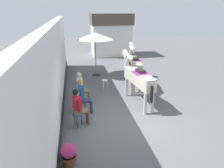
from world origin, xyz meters
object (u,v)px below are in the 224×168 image
seated_visitor_far (81,86)px  saddled_horse_near (138,77)px  seated_visitor_near (79,106)px  seated_visitor_middle (83,95)px  saddled_horse_far (134,64)px  flower_planter_near (69,154)px  spare_stool_white (105,81)px  cafe_parasol (95,36)px

seated_visitor_far → saddled_horse_near: bearing=-10.2°
seated_visitor_near → seated_visitor_middle: bearing=79.2°
seated_visitor_middle → saddled_horse_far: size_ratio=0.47×
flower_planter_near → saddled_horse_far: bearing=59.1°
seated_visitor_far → saddled_horse_near: size_ratio=0.47×
seated_visitor_middle → spare_stool_white: size_ratio=3.02×
saddled_horse_near → saddled_horse_far: (0.47, 2.14, 0.00)m
seated_visitor_middle → saddled_horse_near: 2.44m
seated_visitor_far → spare_stool_white: (1.23, 1.51, -0.38)m
saddled_horse_near → spare_stool_white: bearing=120.2°
seated_visitor_middle → spare_stool_white: bearing=64.0°
saddled_horse_near → spare_stool_white: size_ratio=6.49×
saddled_horse_near → saddled_horse_far: bearing=77.6°
seated_visitor_far → cafe_parasol: size_ratio=0.54×
saddled_horse_near → cafe_parasol: 4.63m
saddled_horse_far → spare_stool_white: size_ratio=6.49×
seated_visitor_near → seated_visitor_far: bearing=84.9°
seated_visitor_middle → saddled_horse_far: bearing=43.9°
seated_visitor_far → saddled_horse_near: 2.42m
seated_visitor_middle → flower_planter_near: seated_visitor_middle is taller
seated_visitor_near → seated_visitor_far: (0.17, 1.92, 0.00)m
seated_visitor_near → spare_stool_white: seated_visitor_near is taller
seated_visitor_far → saddled_horse_far: bearing=31.3°
seated_visitor_middle → flower_planter_near: size_ratio=2.17×
seated_visitor_near → seated_visitor_middle: 0.95m
seated_visitor_far → spare_stool_white: size_ratio=3.02×
cafe_parasol → spare_stool_white: bearing=-85.6°
saddled_horse_far → cafe_parasol: size_ratio=1.16×
saddled_horse_near → flower_planter_near: (-2.88, -3.45, -0.82)m
seated_visitor_middle → cafe_parasol: cafe_parasol is taller
seated_visitor_middle → saddled_horse_near: (2.35, 0.57, 0.38)m
spare_stool_white → saddled_horse_near: bearing=-59.8°
seated_visitor_near → flower_planter_near: seated_visitor_near is taller
spare_stool_white → cafe_parasol: bearing=94.4°
seated_visitor_far → spare_stool_white: 1.98m
seated_visitor_middle → saddled_horse_far: (2.82, 2.71, 0.38)m
saddled_horse_near → cafe_parasol: cafe_parasol is taller
seated_visitor_middle → spare_stool_white: (1.22, 2.50, -0.38)m
saddled_horse_far → flower_planter_near: size_ratio=4.67×
seated_visitor_far → saddled_horse_far: (2.82, 1.72, 0.38)m
saddled_horse_near → flower_planter_near: saddled_horse_near is taller
seated_visitor_near → saddled_horse_far: saddled_horse_far is taller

